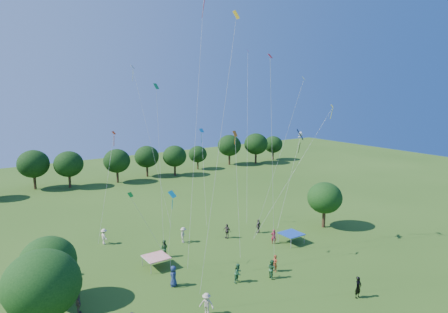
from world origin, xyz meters
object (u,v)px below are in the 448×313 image
Objects in this scene: near_tree_east at (325,198)px; pirate_kite at (300,136)px; near_tree_west at (42,284)px; tent_blue at (291,234)px; near_tree_north at (48,261)px; red_high_kite at (201,35)px; tent_red_stripe at (156,257)px; man_in_black at (358,287)px.

near_tree_east is 0.50× the size of pirate_kite.
near_tree_east is (32.59, 4.70, -0.44)m from near_tree_west.
near_tree_west is 2.94× the size of tent_blue.
tent_blue is at bearing -3.88° from near_tree_north.
red_high_kite is at bearing 159.97° from pirate_kite.
near_tree_north is 0.21× the size of red_high_kite.
pirate_kite reaches higher than tent_red_stripe.
man_in_black is 0.07× the size of red_high_kite.
red_high_kite reaches higher than pirate_kite.
tent_red_stripe and tent_blue have the same top height.
tent_blue is 23.01m from red_high_kite.
tent_blue is (-6.76, -1.38, -2.69)m from near_tree_east.
pirate_kite reaches higher than near_tree_west.
tent_red_stripe is 19.10m from pirate_kite.
red_high_kite is at bearing 6.02° from near_tree_north.
near_tree_west is 27.61m from pirate_kite.
tent_red_stripe is 18.28m from man_in_black.
near_tree_west reaches higher than man_in_black.
near_tree_east is 3.09× the size of man_in_black.
near_tree_west reaches higher than tent_red_stripe.
near_tree_west is 5.18m from near_tree_north.
tent_red_stripe is at bearing 6.90° from near_tree_north.
near_tree_north is 2.50× the size of tent_red_stripe.
tent_blue is (14.89, -2.83, 0.00)m from tent_red_stripe.
tent_red_stripe is at bearing 168.39° from pirate_kite.
near_tree_north is 31.29m from near_tree_east.
near_tree_east is 2.56× the size of tent_red_stripe.
pirate_kite is at bearing -164.70° from near_tree_east.
red_high_kite reaches higher than man_in_black.
man_in_black is (20.87, -13.25, -2.65)m from near_tree_north.
tent_blue is (25.83, 3.31, -3.13)m from near_tree_west.
near_tree_west reaches higher than tent_blue.
near_tree_north is 23.78m from red_high_kite.
man_in_black is (22.18, -8.27, -3.25)m from near_tree_west.
near_tree_east is 7.40m from tent_blue.
near_tree_east reaches higher than tent_red_stripe.
tent_red_stripe is 15.16m from tent_blue.
man_in_black is at bearing -32.40° from near_tree_north.
pirate_kite reaches higher than near_tree_east.
red_high_kite is (-9.36, 3.26, 20.76)m from tent_blue.
near_tree_east reaches higher than man_in_black.
red_high_kite is at bearing 105.05° from man_in_black.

